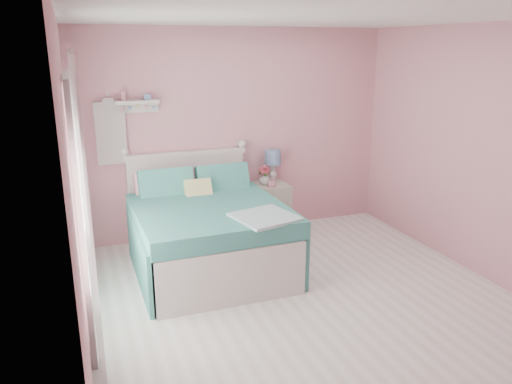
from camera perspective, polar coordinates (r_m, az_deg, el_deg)
floor at (r=4.84m, az=6.55°, el=-13.06°), size 4.50×4.50×0.00m
room_shell at (r=4.29m, az=7.23°, el=5.71°), size 4.50×4.50×4.50m
bed at (r=5.53m, az=-5.65°, el=-4.64°), size 1.57×1.96×1.13m
nightstand at (r=6.52m, az=1.55°, el=-1.87°), size 0.46×0.45×0.66m
table_lamp at (r=6.49m, az=1.93°, el=3.71°), size 0.21×0.21×0.42m
vase at (r=6.39m, az=0.98°, el=1.53°), size 0.18×0.18×0.15m
teacup at (r=6.29m, az=1.82°, el=1.00°), size 0.14×0.14×0.09m
roses at (r=6.36m, az=0.98°, el=2.52°), size 0.14×0.11×0.12m
wall_shelf at (r=6.01m, az=-13.49°, el=9.85°), size 0.50×0.15×0.25m
hanging_dress at (r=6.01m, az=-16.26°, el=6.43°), size 0.34×0.03×0.72m
french_door at (r=4.34m, az=-19.53°, el=-1.97°), size 0.04×1.32×2.16m
curtain_near at (r=3.60m, az=-18.58°, el=-3.80°), size 0.04×0.40×2.32m
curtain_far at (r=5.03m, az=-19.30°, el=1.75°), size 0.04×0.40×2.32m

